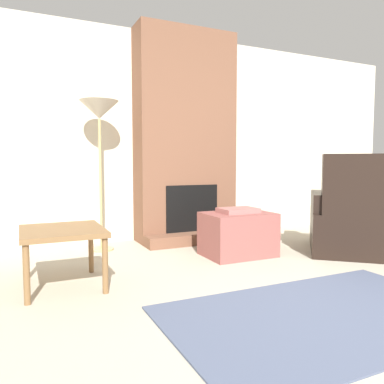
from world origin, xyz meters
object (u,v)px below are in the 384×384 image
ottoman (238,233)px  floor_lamp_left (99,117)px  side_table (62,236)px  armchair (352,224)px

ottoman → floor_lamp_left: bearing=145.6°
ottoman → side_table: (-1.77, -0.27, 0.17)m
ottoman → armchair: size_ratio=0.56×
ottoman → side_table: 1.79m
armchair → floor_lamp_left: bearing=13.0°
floor_lamp_left → armchair: bearing=-27.9°
armchair → side_table: (-2.93, 0.16, 0.09)m
armchair → ottoman: bearing=20.9°
side_table → floor_lamp_left: bearing=65.0°
armchair → floor_lamp_left: floor_lamp_left is taller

